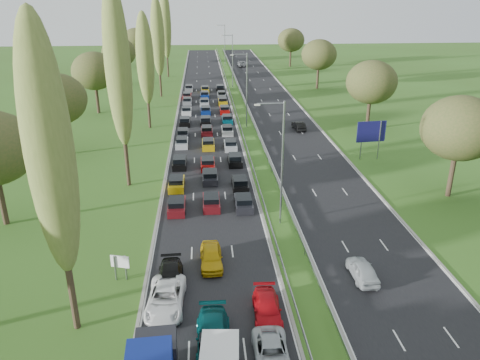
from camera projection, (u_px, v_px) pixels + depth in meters
name	position (u px, v px, depth m)	size (l,w,h in m)	color
ground	(245.00, 124.00, 79.70)	(260.00, 260.00, 0.00)	#35591B
near_carriageway	(206.00, 121.00, 81.51)	(10.50, 215.00, 0.04)	black
far_carriageway	(282.00, 119.00, 82.52)	(10.50, 215.00, 0.04)	black
central_reservation	(244.00, 117.00, 81.81)	(2.36, 215.00, 0.32)	gray
lamp_columns	(247.00, 91.00, 75.61)	(0.18, 140.18, 12.00)	gray
poplar_row	(136.00, 60.00, 62.94)	(2.80, 127.80, 22.44)	#2D2116
woodland_left	(49.00, 105.00, 58.79)	(8.00, 166.00, 11.10)	#2D2116
woodland_right	(392.00, 93.00, 65.96)	(8.00, 153.00, 11.10)	#2D2116
traffic_queue_fill	(206.00, 126.00, 76.74)	(9.12, 67.16, 0.80)	#590F14
near_car_2	(166.00, 298.00, 33.00)	(2.56, 5.54, 1.54)	white
near_car_3	(171.00, 277.00, 35.64)	(1.93, 4.76, 1.38)	black
near_car_7	(213.00, 336.00, 29.39)	(2.18, 5.36, 1.56)	#044245
near_car_8	(211.00, 257.00, 38.22)	(1.80, 4.47, 1.52)	#C99E0D
near_car_10	(272.00, 354.00, 28.10)	(2.15, 4.67, 1.30)	#B5BBBF
near_car_11	(267.00, 309.00, 32.07)	(1.87, 4.61, 1.34)	#B80B13
far_car_0	(363.00, 270.00, 36.45)	(1.70, 4.23, 1.44)	#A8AFB2
far_car_1	(299.00, 126.00, 75.87)	(1.46, 4.18, 1.38)	black
far_car_2	(242.00, 64.00, 141.23)	(2.65, 5.75, 1.60)	slate
info_sign	(120.00, 264.00, 36.06)	(1.47, 0.51, 2.10)	gray
direction_sign	(371.00, 133.00, 61.66)	(3.99, 0.52, 5.20)	gray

